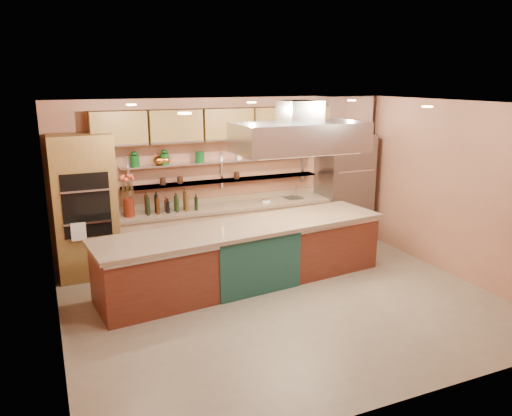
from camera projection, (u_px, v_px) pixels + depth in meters
name	position (u px, v px, depth m)	size (l,w,h in m)	color
floor	(285.00, 303.00, 7.18)	(6.00, 5.00, 0.02)	gray
ceiling	(288.00, 104.00, 6.47)	(6.00, 5.00, 0.02)	black
wall_back	(224.00, 176.00, 9.04)	(6.00, 0.04, 2.80)	#AB6D51
wall_front	(408.00, 270.00, 4.60)	(6.00, 0.04, 2.80)	#AB6D51
wall_left	(50.00, 234.00, 5.67)	(0.04, 5.00, 2.80)	#AB6D51
wall_right	(453.00, 189.00, 7.98)	(0.04, 5.00, 2.80)	#AB6D51
oven_stack	(85.00, 207.00, 7.88)	(0.95, 0.64, 2.30)	olive
refrigerator	(344.00, 188.00, 9.72)	(0.95, 0.72, 2.10)	slate
back_counter	(228.00, 230.00, 8.99)	(3.84, 0.64, 0.93)	tan
wall_shelf_lower	(224.00, 181.00, 8.92)	(3.60, 0.26, 0.03)	silver
wall_shelf_upper	(223.00, 161.00, 8.83)	(3.60, 0.26, 0.03)	silver
upper_cabinets	(227.00, 124.00, 8.64)	(4.60, 0.36, 0.55)	olive
range_hood	(299.00, 137.00, 7.62)	(2.00, 1.00, 0.45)	silver
ceiling_downlights	(281.00, 105.00, 6.66)	(4.00, 2.80, 0.02)	#FFE5A5
island	(246.00, 255.00, 7.72)	(4.52, 0.98, 0.94)	maroon
flower_vase	(129.00, 207.00, 8.13)	(0.17, 0.17, 0.31)	#5E1B0E
oil_bottle_cluster	(172.00, 203.00, 8.40)	(0.94, 0.27, 0.30)	black
kitchen_scale	(266.00, 200.00, 9.10)	(0.14, 0.11, 0.08)	white
bar_faucet	(296.00, 192.00, 9.43)	(0.03, 0.03, 0.22)	white
copper_kettle	(159.00, 160.00, 8.37)	(0.19, 0.19, 0.15)	#BA6D2A
green_canister	(200.00, 157.00, 8.64)	(0.15, 0.15, 0.18)	#0D3F15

